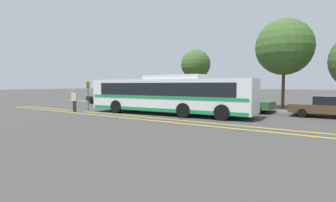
# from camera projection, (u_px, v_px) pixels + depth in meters

# --- Properties ---
(ground_plane) EXTENTS (220.00, 220.00, 0.00)m
(ground_plane) POSITION_uv_depth(u_px,v_px,m) (175.00, 114.00, 19.57)
(ground_plane) COLOR #423F3D
(lane_strip_0) EXTENTS (32.63, 0.20, 0.01)m
(lane_strip_0) POSITION_uv_depth(u_px,v_px,m) (149.00, 117.00, 17.65)
(lane_strip_0) COLOR gold
(lane_strip_0) RESTS_ON ground_plane
(lane_strip_1) EXTENTS (32.63, 0.20, 0.01)m
(lane_strip_1) POSITION_uv_depth(u_px,v_px,m) (139.00, 119.00, 16.79)
(lane_strip_1) COLOR gold
(lane_strip_1) RESTS_ON ground_plane
(curb_strip) EXTENTS (40.63, 0.36, 0.15)m
(curb_strip) POSITION_uv_depth(u_px,v_px,m) (204.00, 108.00, 24.24)
(curb_strip) COLOR #99999E
(curb_strip) RESTS_ON ground_plane
(transit_bus) EXTENTS (13.09, 3.61, 2.91)m
(transit_bus) POSITION_uv_depth(u_px,v_px,m) (168.00, 94.00, 19.35)
(transit_bus) COLOR silver
(transit_bus) RESTS_ON ground_plane
(parked_car_0) EXTENTS (4.70, 2.07, 1.28)m
(parked_car_0) POSITION_uv_depth(u_px,v_px,m) (106.00, 98.00, 30.25)
(parked_car_0) COLOR black
(parked_car_0) RESTS_ON ground_plane
(parked_car_1) EXTENTS (4.06, 2.21, 1.32)m
(parked_car_1) POSITION_uv_depth(u_px,v_px,m) (145.00, 100.00, 26.57)
(parked_car_1) COLOR silver
(parked_car_1) RESTS_ON ground_plane
(parked_car_2) EXTENTS (3.99, 1.89, 1.39)m
(parked_car_2) POSITION_uv_depth(u_px,v_px,m) (186.00, 101.00, 24.12)
(parked_car_2) COLOR navy
(parked_car_2) RESTS_ON ground_plane
(parked_car_3) EXTENTS (4.46, 2.16, 1.46)m
(parked_car_3) POSITION_uv_depth(u_px,v_px,m) (244.00, 103.00, 21.09)
(parked_car_3) COLOR #335B33
(parked_car_3) RESTS_ON ground_plane
(parked_car_4) EXTENTS (4.73, 2.06, 1.44)m
(parked_car_4) POSITION_uv_depth(u_px,v_px,m) (329.00, 107.00, 17.49)
(parked_car_4) COLOR #4C3823
(parked_car_4) RESTS_ON ground_plane
(pedestrian_0) EXTENTS (0.47, 0.37, 1.81)m
(pedestrian_0) POSITION_uv_depth(u_px,v_px,m) (74.00, 99.00, 21.27)
(pedestrian_0) COLOR #2D2D33
(pedestrian_0) RESTS_ON ground_plane
(bus_stop_sign) EXTENTS (0.07, 0.40, 2.50)m
(bus_stop_sign) POSITION_uv_depth(u_px,v_px,m) (88.00, 92.00, 22.56)
(bus_stop_sign) COLOR #59595E
(bus_stop_sign) RESTS_ON ground_plane
(tree_0) EXTENTS (5.05, 5.05, 8.13)m
(tree_0) POSITION_uv_depth(u_px,v_px,m) (284.00, 47.00, 23.67)
(tree_0) COLOR #513823
(tree_0) RESTS_ON ground_plane
(tree_1) EXTENTS (3.31, 3.31, 6.15)m
(tree_1) POSITION_uv_depth(u_px,v_px,m) (196.00, 64.00, 29.50)
(tree_1) COLOR #513823
(tree_1) RESTS_ON ground_plane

